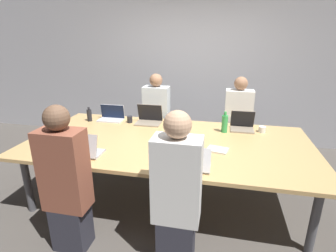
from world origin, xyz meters
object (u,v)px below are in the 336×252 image
laptop_far_midleft (149,118)px  person_near_left (66,183)px  bottle_far_left (89,115)px  laptop_far_right (242,124)px  laptop_near_midright (193,163)px  laptop_near_left (84,149)px  person_far_right (237,124)px  laptop_far_left (112,116)px  bottle_far_right (225,123)px  cup_far_right (262,129)px  bottle_near_left (66,139)px  person_far_midleft (157,119)px  person_near_midright (177,194)px  stapler (192,143)px  cup_far_midleft (130,119)px

laptop_far_midleft → person_near_left: (-0.31, -1.65, -0.14)m
laptop_far_midleft → bottle_far_left: 0.90m
laptop_far_right → laptop_near_midright: (-0.51, -1.25, -0.01)m
laptop_near_left → person_near_left: bearing=97.4°
laptop_far_midleft → person_far_right: bearing=18.9°
laptop_far_left → bottle_far_right: bearing=-6.2°
laptop_near_left → cup_far_right: size_ratio=3.81×
bottle_near_left → person_near_left: bearing=-59.2°
cup_far_right → laptop_near_left: bearing=-149.3°
laptop_near_midright → bottle_far_right: bearing=-104.3°
person_far_midleft → laptop_far_left: bearing=-144.5°
bottle_near_left → laptop_near_midright: bearing=-6.7°
laptop_far_midleft → person_far_right: size_ratio=0.26×
person_near_left → bottle_far_right: size_ratio=5.11×
person_far_midleft → laptop_near_midright: bearing=-64.9°
laptop_far_right → bottle_far_left: bearing=-177.6°
laptop_far_right → person_far_right: size_ratio=0.22×
person_near_midright → stapler: 0.94m
laptop_far_left → stapler: 1.47m
laptop_far_midleft → laptop_near_left: size_ratio=1.05×
person_far_right → person_near_left: bearing=-127.0°
laptop_near_midright → laptop_far_midleft: bearing=-57.8°
cup_far_right → bottle_far_right: 0.50m
laptop_far_right → stapler: laptop_far_right is taller
person_far_right → person_near_midright: person_near_midright is taller
person_near_left → person_far_right: person_near_left is taller
laptop_far_midleft → bottle_far_right: 1.08m
person_near_midright → laptop_far_right: bearing=-110.5°
bottle_far_right → stapler: size_ratio=1.78×
cup_far_midleft → laptop_near_midright: bearing=-48.6°
bottle_far_right → stapler: bearing=-125.0°
cup_far_right → person_near_left: bearing=-139.5°
person_far_midleft → person_near_left: 2.11m
laptop_far_left → person_far_right: bearing=12.5°
person_near_left → laptop_far_left: person_near_left is taller
laptop_far_left → bottle_far_right: (1.66, -0.18, 0.05)m
cup_far_midleft → cup_far_right: cup_far_midleft is taller
bottle_far_left → laptop_near_midright: size_ratio=0.63×
laptop_far_right → person_far_right: bearing=95.0°
laptop_far_midleft → bottle_far_right: bearing=-8.5°
cup_far_midleft → bottle_far_left: (-0.61, -0.05, 0.04)m
person_far_right → stapler: (-0.55, -1.10, 0.10)m
bottle_far_left → laptop_near_left: bearing=-64.6°
laptop_far_midleft → stapler: 0.98m
bottle_far_right → person_near_midright: bearing=-104.2°
person_near_midright → stapler: bearing=-90.5°
person_far_midleft → cup_far_right: person_far_midleft is taller
laptop_near_midright → bottle_near_left: bearing=-6.7°
laptop_near_midright → cup_far_midleft: bearing=-48.6°
cup_far_midleft → laptop_far_left: bearing=168.7°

